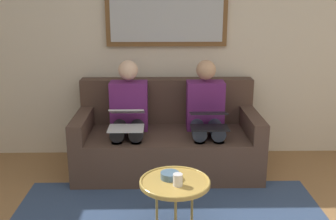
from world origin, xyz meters
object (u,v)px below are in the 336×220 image
cup (178,180)px  person_left (206,114)px  coffee_table (175,183)px  person_right (129,114)px  laptop_silver (127,119)px  laptop_black (209,120)px  bowl (170,175)px  couch (167,139)px  framed_mirror (167,16)px

cup → person_left: size_ratio=0.08×
coffee_table → person_right: (0.43, -1.15, 0.20)m
coffee_table → laptop_silver: (0.43, -0.92, 0.22)m
laptop_black → laptop_silver: laptop_silver is taller
cup → bowl: 0.13m
cup → couch: bearing=-87.6°
couch → framed_mirror: bearing=-90.0°
framed_mirror → person_left: size_ratio=1.13×
bowl → laptop_black: size_ratio=0.40×
person_right → coffee_table: bearing=110.4°
person_right → framed_mirror: bearing=-130.6°
couch → bowl: couch is taller
person_right → laptop_silver: size_ratio=2.89×
framed_mirror → coffee_table: 1.97m
person_left → laptop_black: size_ratio=3.23×
bowl → person_right: bearing=-70.3°
couch → person_left: size_ratio=1.62×
cup → person_right: 1.30m
person_left → laptop_silver: size_ratio=2.89×
coffee_table → cup: (-0.02, 0.07, 0.06)m
framed_mirror → person_right: size_ratio=1.13×
couch → cup: 1.30m
couch → laptop_silver: (0.39, 0.30, 0.32)m
coffee_table → bowl: bowl is taller
laptop_black → laptop_silver: bearing=-1.7°
framed_mirror → couch: bearing=90.0°
coffee_table → person_left: 1.22m
laptop_black → person_right: (0.78, -0.25, -0.02)m
bowl → person_right: person_right is taller
laptop_black → couch: bearing=-39.2°
bowl → cup: bearing=114.0°
laptop_black → cup: bearing=70.8°
bowl → couch: bearing=-89.8°
couch → cup: bearing=92.4°
framed_mirror → cup: size_ratio=14.34×
cup → bowl: size_ratio=0.64×
coffee_table → laptop_silver: laptop_silver is taller
person_left → laptop_silver: bearing=16.2°
person_right → laptop_black: bearing=162.2°
framed_mirror → person_right: bearing=49.4°
laptop_black → bowl: bearing=65.5°
couch → bowl: size_ratio=13.09×
cup → framed_mirror: bearing=-88.1°
couch → bowl: (-0.00, 1.17, 0.14)m
framed_mirror → bowl: framed_mirror is taller
cup → person_right: person_right is taller
cup → person_right: bearing=-69.9°
coffee_table → bowl: bearing=-54.4°
framed_mirror → coffee_table: (-0.04, 1.61, -1.14)m
framed_mirror → laptop_black: size_ratio=3.66×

